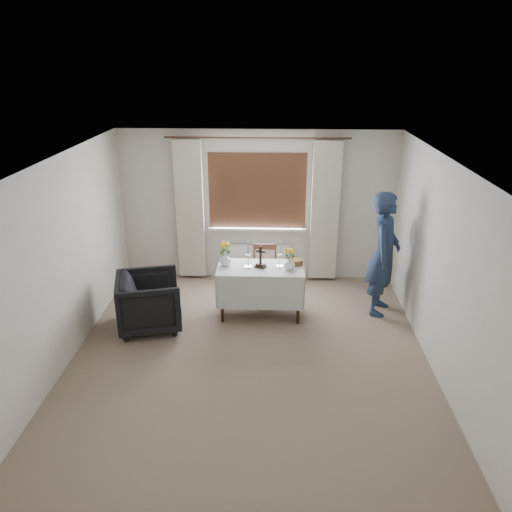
{
  "coord_description": "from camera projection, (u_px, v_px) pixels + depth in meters",
  "views": [
    {
      "loc": [
        0.31,
        -5.39,
        3.59
      ],
      "look_at": [
        0.04,
        0.92,
        1.02
      ],
      "focal_mm": 35.0,
      "sensor_mm": 36.0,
      "label": 1
    }
  ],
  "objects": [
    {
      "name": "candlestick_right",
      "position": [
        280.0,
        254.0,
        7.05
      ],
      "size": [
        0.14,
        0.14,
        0.38
      ],
      "primitive_type": null,
      "rotation": [
        0.0,
        0.0,
        0.34
      ],
      "color": "silver",
      "rests_on": "altar_table"
    },
    {
      "name": "armchair",
      "position": [
        149.0,
        302.0,
        6.92
      ],
      "size": [
        1.04,
        1.02,
        0.78
      ],
      "primitive_type": "imported",
      "rotation": [
        0.0,
        0.0,
        1.83
      ],
      "color": "black",
      "rests_on": "ground"
    },
    {
      "name": "flower_vase_right",
      "position": [
        289.0,
        264.0,
        7.0
      ],
      "size": [
        0.19,
        0.19,
        0.17
      ],
      "primitive_type": "imported",
      "rotation": [
        0.0,
        0.0,
        0.21
      ],
      "color": "white",
      "rests_on": "altar_table"
    },
    {
      "name": "radiator",
      "position": [
        257.0,
        262.0,
        8.48
      ],
      "size": [
        1.1,
        0.1,
        0.6
      ],
      "primitive_type": "cube",
      "color": "white",
      "rests_on": "ground"
    },
    {
      "name": "ground",
      "position": [
        250.0,
        357.0,
        6.35
      ],
      "size": [
        5.0,
        5.0,
        0.0
      ],
      "primitive_type": "plane",
      "color": "gray",
      "rests_on": "ground"
    },
    {
      "name": "candlestick_left",
      "position": [
        248.0,
        254.0,
        7.03
      ],
      "size": [
        0.14,
        0.14,
        0.39
      ],
      "primitive_type": null,
      "rotation": [
        0.0,
        0.0,
        0.31
      ],
      "color": "silver",
      "rests_on": "altar_table"
    },
    {
      "name": "wicker_basket",
      "position": [
        296.0,
        262.0,
        7.19
      ],
      "size": [
        0.26,
        0.26,
        0.08
      ],
      "primitive_type": "cylinder",
      "rotation": [
        0.0,
        0.0,
        -0.29
      ],
      "color": "brown",
      "rests_on": "altar_table"
    },
    {
      "name": "altar_table",
      "position": [
        261.0,
        291.0,
        7.24
      ],
      "size": [
        1.24,
        0.64,
        0.76
      ],
      "primitive_type": "cube",
      "color": "white",
      "rests_on": "ground"
    },
    {
      "name": "wooden_cross",
      "position": [
        261.0,
        257.0,
        7.04
      ],
      "size": [
        0.18,
        0.16,
        0.32
      ],
      "primitive_type": null,
      "rotation": [
        0.0,
        0.0,
        -0.43
      ],
      "color": "black",
      "rests_on": "altar_table"
    },
    {
      "name": "person",
      "position": [
        384.0,
        254.0,
        7.16
      ],
      "size": [
        0.64,
        0.78,
        1.83
      ],
      "primitive_type": "imported",
      "rotation": [
        0.0,
        0.0,
        1.23
      ],
      "color": "navy",
      "rests_on": "ground"
    },
    {
      "name": "wooden_chair",
      "position": [
        265.0,
        272.0,
        7.77
      ],
      "size": [
        0.39,
        0.39,
        0.84
      ],
      "primitive_type": null,
      "rotation": [
        0.0,
        0.0,
        0.02
      ],
      "color": "#572D1E",
      "rests_on": "ground"
    },
    {
      "name": "flower_vase_left",
      "position": [
        225.0,
        259.0,
        7.13
      ],
      "size": [
        0.22,
        0.22,
        0.18
      ],
      "primitive_type": "imported",
      "rotation": [
        0.0,
        0.0,
        -0.3
      ],
      "color": "white",
      "rests_on": "altar_table"
    }
  ]
}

